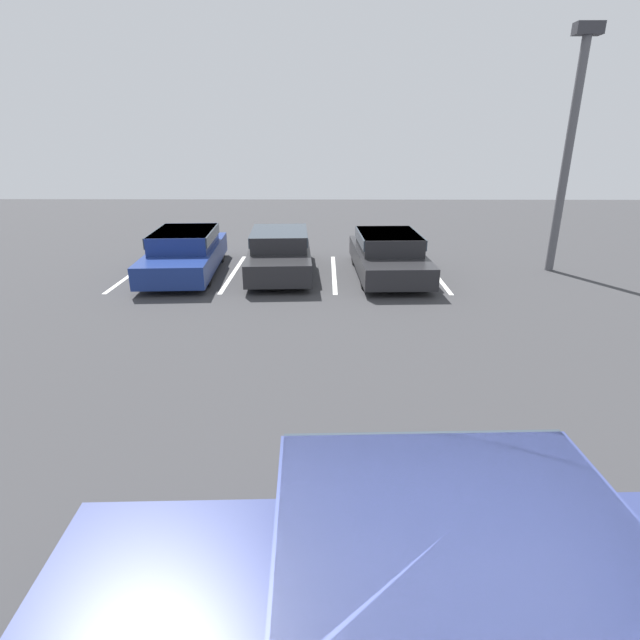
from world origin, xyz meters
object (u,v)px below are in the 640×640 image
parked_sedan_c (388,253)px  light_post (570,139)px  parked_sedan_b (280,251)px  pickup_truck (493,633)px  parked_sedan_a (185,251)px

parked_sedan_c → light_post: (4.89, 0.61, 3.03)m
light_post → parked_sedan_b: bearing=-177.3°
pickup_truck → parked_sedan_a: 12.89m
parked_sedan_a → parked_sedan_b: parked_sedan_a is taller
parked_sedan_a → parked_sedan_c: 5.83m
parked_sedan_b → pickup_truck: bearing=7.8°
pickup_truck → parked_sedan_b: bearing=99.1°
pickup_truck → parked_sedan_c: bearing=84.2°
pickup_truck → parked_sedan_c: size_ratio=1.31×
pickup_truck → light_post: (5.62, 12.27, 2.81)m
parked_sedan_a → light_post: light_post is taller
pickup_truck → light_post: size_ratio=0.91×
parked_sedan_a → light_post: 11.14m
parked_sedan_c → parked_sedan_a: bearing=-94.1°
pickup_truck → parked_sedan_b: pickup_truck is taller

